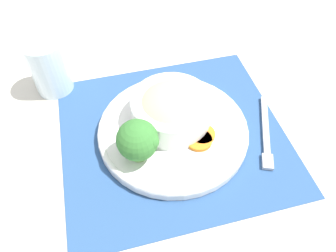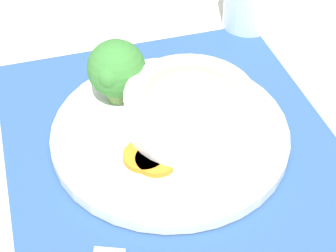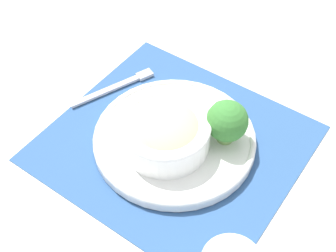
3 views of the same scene
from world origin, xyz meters
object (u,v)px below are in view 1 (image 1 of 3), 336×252
Objects in this scene: bowl at (170,108)px; broccoli_floret at (138,140)px; fork at (266,138)px.

bowl is 0.11m from broccoli_floret.
fork is (-0.25, -0.02, -0.06)m from broccoli_floret.
broccoli_floret reaches higher than fork.
broccoli_floret is (0.07, 0.08, 0.01)m from bowl.
fork is (-0.18, 0.06, -0.05)m from bowl.
fork is at bearing 162.05° from bowl.
broccoli_floret is at bearing 20.00° from fork.
bowl is 0.87× the size of fork.
broccoli_floret reaches higher than bowl.
broccoli_floret is at bearing 50.59° from bowl.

